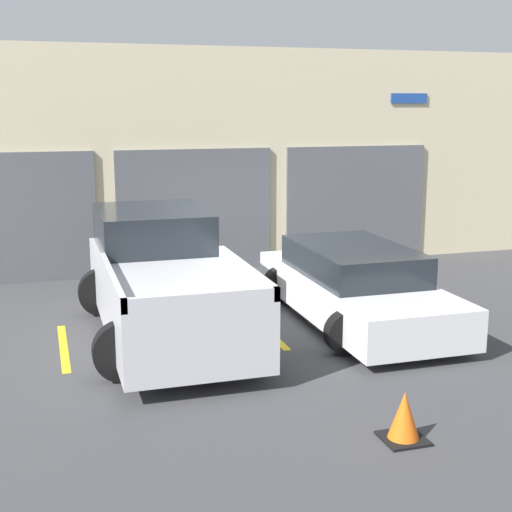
{
  "coord_description": "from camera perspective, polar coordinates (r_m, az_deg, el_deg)",
  "views": [
    {
      "loc": [
        -3.35,
        -11.85,
        3.54
      ],
      "look_at": [
        0.0,
        -0.86,
        1.1
      ],
      "focal_mm": 50.0,
      "sensor_mm": 36.0,
      "label": 1
    }
  ],
  "objects": [
    {
      "name": "shophouse_building",
      "position": [
        15.55,
        -4.52,
        7.48
      ],
      "size": [
        17.46,
        0.68,
        4.74
      ],
      "color": "beige",
      "rests_on": "ground"
    },
    {
      "name": "sedan_white",
      "position": [
        11.99,
        7.89,
        -2.35
      ],
      "size": [
        2.26,
        4.76,
        1.25
      ],
      "color": "white",
      "rests_on": "ground"
    },
    {
      "name": "ground_plane",
      "position": [
        12.82,
        -1.12,
        -4.05
      ],
      "size": [
        28.0,
        28.0,
        0.0
      ],
      "primitive_type": "plane",
      "color": "#3D3D3F"
    },
    {
      "name": "traffic_cone",
      "position": [
        7.99,
        11.76,
        -12.57
      ],
      "size": [
        0.47,
        0.47,
        0.55
      ],
      "color": "black",
      "rests_on": "ground"
    },
    {
      "name": "parking_stripe_centre",
      "position": [
        12.84,
        14.29,
        -4.38
      ],
      "size": [
        0.12,
        2.2,
        0.01
      ],
      "primitive_type": "cube",
      "color": "gold",
      "rests_on": "ground"
    },
    {
      "name": "pickup_truck",
      "position": [
        11.24,
        -7.38,
        -1.93
      ],
      "size": [
        2.52,
        5.05,
        1.82
      ],
      "color": "silver",
      "rests_on": "ground"
    },
    {
      "name": "parking_stripe_far_left",
      "position": [
        11.07,
        -15.14,
        -7.06
      ],
      "size": [
        0.12,
        2.2,
        0.01
      ],
      "primitive_type": "cube",
      "color": "gold",
      "rests_on": "ground"
    },
    {
      "name": "parking_stripe_left",
      "position": [
        11.57,
        0.73,
        -5.81
      ],
      "size": [
        0.12,
        2.2,
        0.01
      ],
      "primitive_type": "cube",
      "color": "gold",
      "rests_on": "ground"
    }
  ]
}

